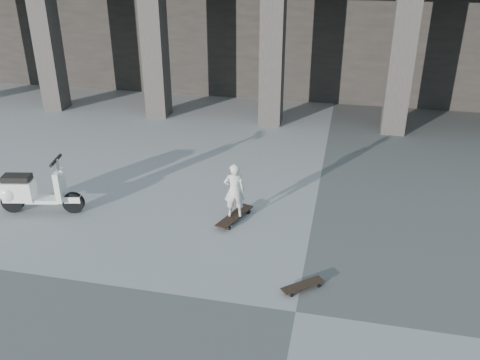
% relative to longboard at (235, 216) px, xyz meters
% --- Properties ---
extents(ground, '(90.00, 90.00, 0.00)m').
position_rel_longboard_xyz_m(ground, '(1.52, -2.49, -0.08)').
color(ground, '#484745').
rests_on(ground, ground).
extents(colonnade, '(28.00, 8.82, 6.00)m').
position_rel_longboard_xyz_m(colonnade, '(1.52, 11.27, 2.95)').
color(colonnade, black).
rests_on(colonnade, ground).
extents(longboard, '(0.58, 1.08, 0.11)m').
position_rel_longboard_xyz_m(longboard, '(0.00, 0.00, 0.00)').
color(longboard, black).
rests_on(longboard, ground).
extents(skateboard_spare, '(0.68, 0.62, 0.09)m').
position_rel_longboard_xyz_m(skateboard_spare, '(1.56, -1.92, -0.02)').
color(skateboard_spare, black).
rests_on(skateboard_spare, ground).
extents(child, '(0.45, 0.34, 1.11)m').
position_rel_longboard_xyz_m(child, '(0.00, -0.00, 0.58)').
color(child, beige).
rests_on(child, longboard).
extents(scooter, '(1.68, 0.71, 1.18)m').
position_rel_longboard_xyz_m(scooter, '(-4.17, -0.57, 0.38)').
color(scooter, black).
rests_on(scooter, ground).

